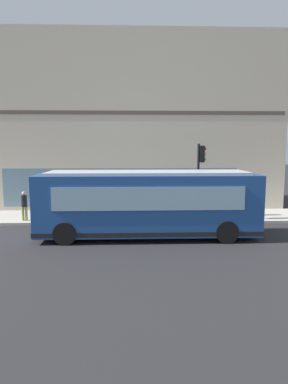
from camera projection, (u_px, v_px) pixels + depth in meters
The scene contains 10 objects.
ground at pixel (117, 238), 16.27m from camera, with size 120.00×120.00×0.00m, color #262628.
sidewalk_curb at pixel (120, 217), 20.63m from camera, with size 3.62×40.00×0.15m, color #B2ADA3.
building_corner at pixel (121, 125), 24.69m from camera, with size 6.12×21.04×11.33m.
city_bus_nearside at pixel (147, 204), 16.16m from camera, with size 2.60×10.04×3.07m.
traffic_light_near_corner at pixel (200, 167), 19.02m from camera, with size 0.32×0.49×4.17m.
fire_hydrant at pixel (177, 210), 20.36m from camera, with size 0.35×0.35×0.74m.
pedestrian_walking_along_curb at pixel (219, 197), 20.79m from camera, with size 0.32×0.32×1.80m.
pedestrian_near_hydrant at pixel (24, 204), 19.15m from camera, with size 0.32×0.32×1.60m.
pedestrian_by_light_pole at pixel (244, 198), 20.48m from camera, with size 0.32×0.32×1.83m.
newspaper_vending_box at pixel (164, 206), 21.08m from camera, with size 0.44×0.43×0.90m.
Camera 1 is at (-15.88, -0.64, 4.27)m, focal length 32.88 mm.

